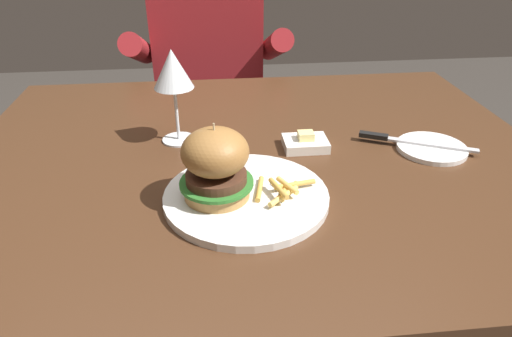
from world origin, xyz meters
The scene contains 9 objects.
dining_table centered at (0.00, 0.00, 0.65)m, with size 1.19×0.94×0.74m.
main_plate centered at (-0.04, -0.17, 0.75)m, with size 0.28×0.28×0.01m, color white.
burger_sandwich centered at (-0.09, -0.17, 0.81)m, with size 0.12×0.12×0.13m.
fries_pile centered at (0.02, -0.18, 0.76)m, with size 0.11×0.10×0.02m.
wine_glass centered at (-0.16, 0.08, 0.89)m, with size 0.08×0.08×0.20m.
bread_plate centered at (0.36, -0.03, 0.74)m, with size 0.14×0.14×0.01m, color white.
table_knife centered at (0.31, 0.00, 0.75)m, with size 0.22×0.11×0.01m.
butter_dish centered at (0.10, 0.01, 0.75)m, with size 0.09×0.07×0.04m.
diner_person centered at (-0.09, 0.75, 0.56)m, with size 0.51×0.36×1.18m.
Camera 1 is at (-0.09, -0.82, 1.18)m, focal length 32.00 mm.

